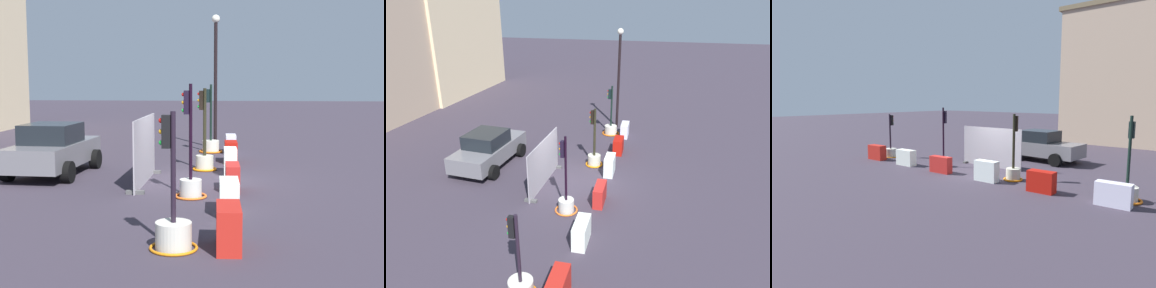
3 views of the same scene
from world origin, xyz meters
The scene contains 14 objects.
ground_plane centered at (0.00, 0.00, 0.00)m, with size 120.00×120.00×0.00m, color #372F3C.
traffic_light_0 centered at (-6.52, -0.18, 0.40)m, with size 0.91×0.91×2.54m.
traffic_light_1 centered at (-2.19, -0.13, 0.46)m, with size 0.87×0.87×2.99m.
traffic_light_2 centered at (2.05, -0.25, 0.48)m, with size 0.82×0.82×2.80m.
traffic_light_3 centered at (6.54, -0.25, 0.40)m, with size 1.00×1.00×2.88m.
construction_barrier_0 centered at (-6.43, -1.19, 0.41)m, with size 1.12×0.49×0.82m.
construction_barrier_1 centered at (-3.90, -1.17, 0.40)m, with size 1.10×0.48×0.81m.
construction_barrier_2 centered at (-1.30, -1.23, 0.38)m, with size 1.12×0.43×0.76m.
construction_barrier_3 centered at (1.30, -1.14, 0.43)m, with size 1.04×0.45×0.87m.
construction_barrier_4 centered at (3.83, -1.14, 0.40)m, with size 1.03×0.50×0.79m.
construction_barrier_5 centered at (6.36, -1.11, 0.39)m, with size 1.13×0.46×0.78m.
car_grey_saloon centered at (0.79, 4.60, 0.83)m, with size 4.39×2.36×1.69m.
street_lamp_post centered at (7.90, -0.39, 3.55)m, with size 0.36×0.36×5.91m.
site_fence_panel centered at (-0.34, 1.40, 0.95)m, with size 3.54×0.50×1.99m.
Camera 1 is at (-15.94, -1.31, 3.12)m, focal length 49.78 mm.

